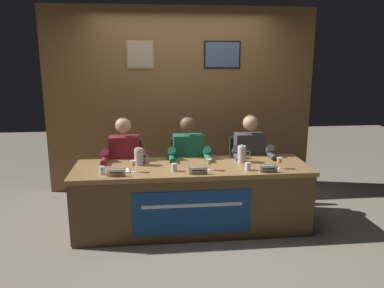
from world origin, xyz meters
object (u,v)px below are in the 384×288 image
water_pitcher_left_side (139,157)px  water_cup_left (102,171)px  chair_left (126,177)px  nameplate_center (198,170)px  chair_right (246,173)px  panelist_center (189,158)px  water_cup_right (248,167)px  panelist_right (251,157)px  water_cup_center (174,168)px  nameplate_right (268,168)px  chair_center (187,175)px  conference_table (193,189)px  document_stack_left (119,171)px  panelist_left (124,160)px  juice_glass_left (133,164)px  juice_glass_right (279,161)px  juice_glass_center (209,162)px  water_pitcher_right_side (242,154)px

water_pitcher_left_side → water_cup_left: bearing=-139.9°
chair_left → nameplate_center: 1.25m
chair_left → chair_right: same height
panelist_center → water_cup_right: bearing=-47.2°
water_cup_left → panelist_right: 1.83m
water_cup_center → nameplate_right: water_cup_center is taller
panelist_center → chair_center: bearing=90.0°
chair_center → panelist_center: panelist_center is taller
conference_table → chair_center: 0.69m
water_cup_left → panelist_center: panelist_center is taller
water_pitcher_left_side → document_stack_left: (-0.20, -0.24, -0.09)m
conference_table → water_cup_left: 1.00m
panelist_left → nameplate_center: size_ratio=6.26×
panelist_center → water_pitcher_left_side: size_ratio=5.83×
nameplate_center → conference_table: bearing=98.9°
conference_table → juice_glass_left: 0.72m
juice_glass_left → juice_glass_right: same height
juice_glass_center → chair_right: (0.61, 0.77, -0.38)m
panelist_left → panelist_center: size_ratio=1.00×
panelist_left → conference_table: bearing=-32.6°
panelist_center → chair_right: (0.77, 0.20, -0.28)m
water_cup_left → chair_center: 1.29m
water_cup_center → chair_right: chair_right is taller
water_cup_left → juice_glass_center: juice_glass_center is taller
juice_glass_center → juice_glass_right: bearing=-1.8°
chair_left → nameplate_center: chair_left is taller
panelist_left → chair_right: bearing=7.3°
juice_glass_center → document_stack_left: bearing=177.4°
panelist_left → water_cup_left: panelist_left is taller
nameplate_right → water_cup_right: bearing=157.0°
panelist_center → document_stack_left: (-0.79, -0.53, 0.03)m
chair_left → panelist_right: 1.58m
conference_table → nameplate_right: size_ratio=13.50×
conference_table → chair_left: chair_left is taller
panelist_left → water_cup_right: panelist_left is taller
chair_left → juice_glass_center: bearing=-39.5°
water_cup_center → water_pitcher_left_side: water_pitcher_left_side is taller
chair_right → juice_glass_center: bearing=-128.3°
chair_right → water_pitcher_right_side: water_pitcher_right_side is taller
nameplate_right → panelist_right: bearing=90.1°
panelist_left → document_stack_left: panelist_left is taller
chair_right → panelist_center: bearing=-165.6°
chair_right → panelist_right: (0.00, -0.20, 0.28)m
document_stack_left → panelist_center: bearing=33.8°
chair_right → water_pitcher_right_side: bearing=-110.3°
document_stack_left → water_cup_right: bearing=-3.9°
panelist_left → water_cup_right: bearing=-24.8°
water_cup_left → water_pitcher_left_side: 0.49m
water_pitcher_right_side → water_cup_center: bearing=-160.7°
water_cup_left → water_cup_right: bearing=-0.7°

